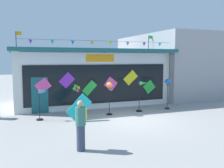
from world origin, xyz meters
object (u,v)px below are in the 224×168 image
wind_spinner_far_left (42,101)px  wind_spinner_center_right (142,90)px  wind_spinner_center_left (109,89)px  kite_shop_building (89,76)px  display_kite_on_ground (79,107)px  wind_spinner_left (76,95)px  wind_spinner_right (168,86)px  person_mid_plaza (81,124)px

wind_spinner_far_left → wind_spinner_center_right: 5.60m
wind_spinner_center_left → kite_shop_building: bearing=89.3°
kite_shop_building → display_kite_on_ground: (-1.86, -4.80, -1.16)m
wind_spinner_left → wind_spinner_right: bearing=0.6°
wind_spinner_left → display_kite_on_ground: (-0.06, -0.88, -0.48)m
kite_shop_building → wind_spinner_center_right: bearing=-62.5°
wind_spinner_center_left → wind_spinner_center_right: 2.10m
wind_spinner_center_left → wind_spinner_right: (3.82, 0.27, 0.02)m
wind_spinner_far_left → person_mid_plaza: size_ratio=0.90×
wind_spinner_center_right → wind_spinner_center_left: bearing=-174.1°
person_mid_plaza → kite_shop_building: bearing=104.6°
kite_shop_building → wind_spinner_center_left: 4.16m
kite_shop_building → wind_spinner_far_left: bearing=-131.6°
wind_spinner_far_left → wind_spinner_center_left: wind_spinner_center_left is taller
kite_shop_building → person_mid_plaza: size_ratio=6.03×
kite_shop_building → wind_spinner_center_right: (2.03, -3.92, -0.61)m
kite_shop_building → display_kite_on_ground: bearing=-111.2°
wind_spinner_left → wind_spinner_center_right: bearing=0.1°
wind_spinner_center_left → wind_spinner_center_right: size_ratio=1.02×
wind_spinner_left → person_mid_plaza: wind_spinner_left is taller
wind_spinner_far_left → wind_spinner_left: bearing=2.7°
wind_spinner_center_left → person_mid_plaza: bearing=-120.4°
person_mid_plaza → wind_spinner_center_right: bearing=77.3°
wind_spinner_far_left → wind_spinner_center_right: bearing=0.9°
wind_spinner_center_right → person_mid_plaza: (-4.79, -4.82, -0.33)m
wind_spinner_center_left → wind_spinner_right: 3.83m
wind_spinner_far_left → wind_spinner_right: size_ratio=0.83×
wind_spinner_center_left → wind_spinner_far_left: bearing=178.0°
display_kite_on_ground → wind_spinner_right: bearing=9.5°
wind_spinner_right → person_mid_plaza: bearing=-143.2°
wind_spinner_center_right → person_mid_plaza: 6.80m
wind_spinner_far_left → person_mid_plaza: bearing=-80.3°
wind_spinner_far_left → display_kite_on_ground: bearing=-25.0°
wind_spinner_left → wind_spinner_center_left: (1.74, -0.21, 0.23)m
wind_spinner_center_left → display_kite_on_ground: (-1.81, -0.67, -0.71)m
wind_spinner_center_right → person_mid_plaza: bearing=-134.8°
wind_spinner_left → wind_spinner_right: wind_spinner_right is taller
wind_spinner_far_left → wind_spinner_center_left: 3.54m
wind_spinner_left → wind_spinner_right: 5.57m
kite_shop_building → wind_spinner_center_left: kite_shop_building is taller
wind_spinner_right → display_kite_on_ground: size_ratio=1.48×
wind_spinner_far_left → display_kite_on_ground: 1.90m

